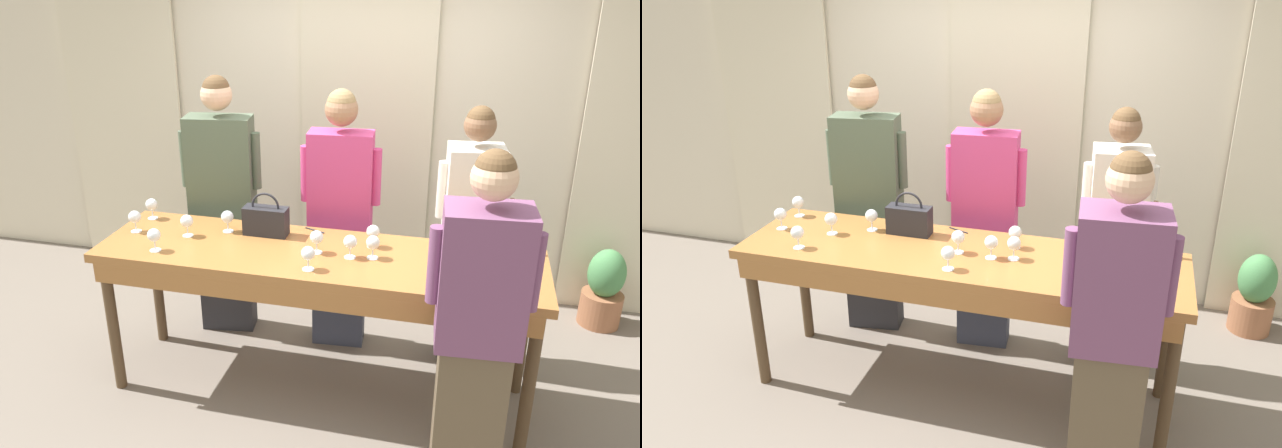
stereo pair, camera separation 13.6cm
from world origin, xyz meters
TOP-DOWN VIEW (x-y plane):
  - ground_plane at (0.00, 0.00)m, footprint 18.00×18.00m
  - wall_back at (0.00, 1.61)m, footprint 12.00×0.06m
  - curtain_panel_left at (-2.10, 1.54)m, footprint 1.04×0.03m
  - curtain_panel_center at (0.00, 1.54)m, footprint 1.04×0.03m
  - tasting_bar at (0.00, -0.02)m, footprint 2.63×0.72m
  - wine_bottle at (1.08, 0.28)m, footprint 0.08×0.08m
  - handbag at (-0.37, 0.18)m, footprint 0.28×0.11m
  - wine_glass_front_left at (-0.84, 0.03)m, footprint 0.08×0.08m
  - wine_glass_front_mid at (0.30, 0.15)m, footprint 0.08×0.08m
  - wine_glass_front_right at (0.33, -0.00)m, footprint 0.08×0.08m
  - wine_glass_center_left at (-0.62, 0.16)m, footprint 0.08×0.08m
  - wine_glass_center_mid at (-1.19, 0.02)m, footprint 0.08×0.08m
  - wine_glass_center_right at (1.09, 0.16)m, footprint 0.08×0.08m
  - wine_glass_back_left at (0.01, -0.23)m, footprint 0.08×0.08m
  - wine_glass_back_mid at (0.20, -0.02)m, footprint 0.08×0.08m
  - wine_glass_back_right at (0.00, -0.01)m, footprint 0.08×0.08m
  - wine_glass_near_host at (-1.19, 0.24)m, footprint 0.08×0.08m
  - wine_glass_by_bottle at (-0.93, -0.21)m, footprint 0.08×0.08m
  - pen at (-0.09, 0.30)m, footprint 0.14×0.06m
  - guest_olive_jacket at (-0.83, 0.59)m, footprint 0.56×0.28m
  - guest_pink_top at (0.01, 0.59)m, footprint 0.54×0.24m
  - guest_cream_sweater at (0.86, 0.59)m, footprint 0.46×0.31m
  - host_pouring at (0.93, -0.59)m, footprint 0.51×0.30m
  - potted_plant at (1.88, 1.29)m, footprint 0.30×0.30m

SIDE VIEW (x-z plane):
  - ground_plane at x=0.00m, z-range 0.00..0.00m
  - potted_plant at x=1.88m, z-range -0.02..0.59m
  - tasting_bar at x=0.00m, z-range 0.39..1.36m
  - guest_cream_sweater at x=0.86m, z-range 0.02..1.79m
  - host_pouring at x=0.93m, z-range 0.02..1.84m
  - guest_pink_top at x=0.01m, z-range 0.04..1.87m
  - guest_olive_jacket at x=-0.83m, z-range 0.03..1.91m
  - pen at x=-0.09m, z-range 0.97..0.98m
  - wine_glass_front_left at x=-0.84m, z-range 1.00..1.14m
  - wine_glass_front_right at x=0.33m, z-range 1.00..1.14m
  - wine_glass_back_left at x=0.01m, z-range 1.00..1.14m
  - wine_glass_back_mid at x=0.20m, z-range 1.00..1.14m
  - wine_glass_front_mid at x=0.30m, z-range 1.00..1.14m
  - wine_glass_center_left at x=-0.62m, z-range 1.00..1.14m
  - wine_glass_center_mid at x=-1.19m, z-range 1.00..1.14m
  - wine_glass_center_right at x=1.09m, z-range 1.00..1.14m
  - wine_glass_back_right at x=0.00m, z-range 1.00..1.14m
  - wine_glass_near_host at x=-1.19m, z-range 1.00..1.14m
  - wine_glass_by_bottle at x=-0.93m, z-range 1.00..1.14m
  - handbag at x=-0.37m, z-range 0.93..1.21m
  - wine_bottle at x=1.08m, z-range 0.93..1.26m
  - curtain_panel_left at x=-2.10m, z-range 0.00..2.69m
  - curtain_panel_center at x=0.00m, z-range 0.00..2.69m
  - wall_back at x=0.00m, z-range 0.00..2.80m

